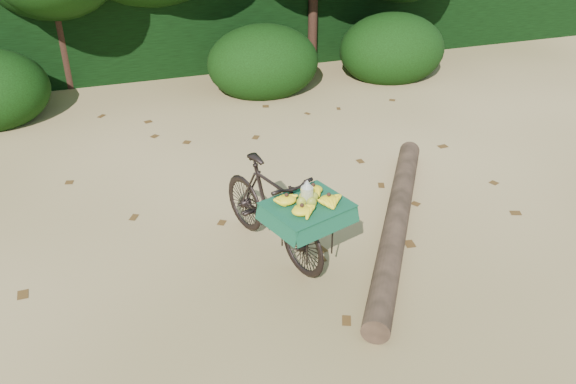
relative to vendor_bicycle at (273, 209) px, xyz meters
name	(u,v)px	position (x,y,z in m)	size (l,w,h in m)	color
ground	(241,232)	(-0.25, 0.47, -0.54)	(80.00, 80.00, 0.00)	tan
vendor_bicycle	(273,209)	(0.00, 0.00, 0.00)	(1.17, 1.89, 1.06)	black
fallen_log	(396,221)	(1.45, -0.07, -0.40)	(0.27, 0.27, 3.75)	brown
hedge_backdrop	(159,19)	(-0.25, 6.77, 0.36)	(26.00, 1.80, 1.80)	black
bush_clumps	(207,71)	(0.25, 4.77, -0.09)	(8.80, 1.70, 0.90)	black
leaf_litter	(229,203)	(-0.25, 1.12, -0.53)	(7.00, 7.30, 0.01)	#4F3215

